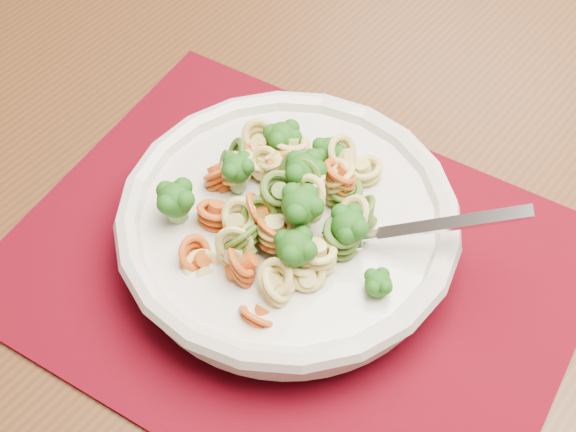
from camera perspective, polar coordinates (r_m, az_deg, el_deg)
The scene contains 5 objects.
dining_table at distance 0.73m, azimuth 4.37°, elevation -5.00°, with size 1.68×1.19×0.76m.
placemat at distance 0.63m, azimuth 0.33°, elevation -3.67°, with size 0.43×0.33×0.00m, color #58030F.
pasta_bowl at distance 0.62m, azimuth -0.00°, elevation -0.55°, with size 0.27×0.27×0.05m.
pasta_broccoli_heap at distance 0.61m, azimuth -0.00°, elevation 0.34°, with size 0.22×0.22×0.06m, color tan, non-canonical shape.
fork at distance 0.59m, azimuth 4.11°, elevation -1.65°, with size 0.19×0.02×0.01m, color silver, non-canonical shape.
Camera 1 is at (0.15, -0.84, 1.29)m, focal length 50.00 mm.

